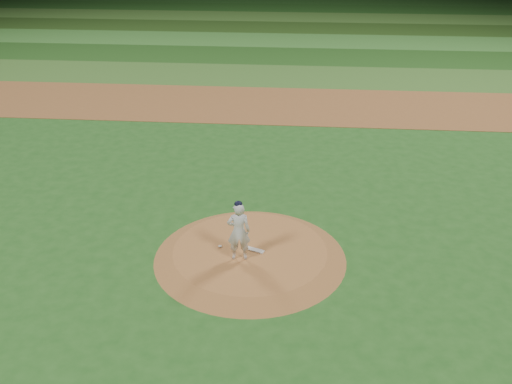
# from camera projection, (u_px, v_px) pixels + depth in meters

# --- Properties ---
(ground) EXTENTS (120.00, 120.00, 0.00)m
(ground) POSITION_uv_depth(u_px,v_px,m) (250.00, 257.00, 16.38)
(ground) COLOR #20531B
(ground) RESTS_ON ground
(infield_dirt_band) EXTENTS (70.00, 6.00, 0.02)m
(infield_dirt_band) POSITION_uv_depth(u_px,v_px,m) (276.00, 105.00, 28.83)
(infield_dirt_band) COLOR brown
(infield_dirt_band) RESTS_ON ground
(outfield_stripe_0) EXTENTS (70.00, 5.00, 0.02)m
(outfield_stripe_0) POSITION_uv_depth(u_px,v_px,m) (281.00, 76.00, 33.72)
(outfield_stripe_0) COLOR #376625
(outfield_stripe_0) RESTS_ON ground
(outfield_stripe_1) EXTENTS (70.00, 5.00, 0.02)m
(outfield_stripe_1) POSITION_uv_depth(u_px,v_px,m) (284.00, 56.00, 38.17)
(outfield_stripe_1) COLOR #1D4917
(outfield_stripe_1) RESTS_ON ground
(outfield_stripe_2) EXTENTS (70.00, 5.00, 0.02)m
(outfield_stripe_2) POSITION_uv_depth(u_px,v_px,m) (287.00, 40.00, 42.62)
(outfield_stripe_2) COLOR #36792C
(outfield_stripe_2) RESTS_ON ground
(outfield_stripe_3) EXTENTS (70.00, 5.00, 0.02)m
(outfield_stripe_3) POSITION_uv_depth(u_px,v_px,m) (289.00, 27.00, 47.06)
(outfield_stripe_3) COLOR #234516
(outfield_stripe_3) RESTS_ON ground
(outfield_stripe_4) EXTENTS (70.00, 5.00, 0.02)m
(outfield_stripe_4) POSITION_uv_depth(u_px,v_px,m) (291.00, 17.00, 51.51)
(outfield_stripe_4) COLOR #3C7028
(outfield_stripe_4) RESTS_ON ground
(outfield_stripe_5) EXTENTS (70.00, 5.00, 0.02)m
(outfield_stripe_5) POSITION_uv_depth(u_px,v_px,m) (293.00, 8.00, 55.96)
(outfield_stripe_5) COLOR #1E4E19
(outfield_stripe_5) RESTS_ON ground
(pitchers_mound) EXTENTS (5.50, 5.50, 0.25)m
(pitchers_mound) POSITION_uv_depth(u_px,v_px,m) (250.00, 254.00, 16.32)
(pitchers_mound) COLOR #9D6131
(pitchers_mound) RESTS_ON ground
(pitching_rubber) EXTENTS (0.67, 0.40, 0.03)m
(pitching_rubber) POSITION_uv_depth(u_px,v_px,m) (253.00, 249.00, 16.26)
(pitching_rubber) COLOR silver
(pitching_rubber) RESTS_ON pitchers_mound
(rosin_bag) EXTENTS (0.11, 0.11, 0.06)m
(rosin_bag) POSITION_uv_depth(u_px,v_px,m) (220.00, 246.00, 16.38)
(rosin_bag) COLOR silver
(rosin_bag) RESTS_ON pitchers_mound
(pitcher_on_mound) EXTENTS (0.68, 0.49, 1.79)m
(pitcher_on_mound) POSITION_uv_depth(u_px,v_px,m) (239.00, 231.00, 15.49)
(pitcher_on_mound) COLOR silver
(pitcher_on_mound) RESTS_ON pitchers_mound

